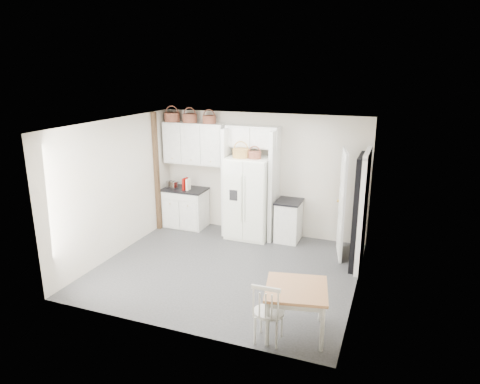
% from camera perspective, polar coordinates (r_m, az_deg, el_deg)
% --- Properties ---
extents(floor, '(4.50, 4.50, 0.00)m').
position_cam_1_polar(floor, '(7.84, -1.78, -10.19)').
color(floor, '#2D2D2D').
rests_on(floor, ground).
extents(ceiling, '(4.50, 4.50, 0.00)m').
position_cam_1_polar(ceiling, '(7.08, -1.96, 9.03)').
color(ceiling, white).
rests_on(ceiling, wall_back).
extents(wall_back, '(4.50, 0.00, 4.50)m').
position_cam_1_polar(wall_back, '(9.17, 2.94, 2.39)').
color(wall_back, beige).
rests_on(wall_back, floor).
extents(wall_left, '(0.00, 4.00, 4.00)m').
position_cam_1_polar(wall_left, '(8.45, -16.11, 0.57)').
color(wall_left, beige).
rests_on(wall_left, floor).
extents(wall_right, '(0.00, 4.00, 4.00)m').
position_cam_1_polar(wall_right, '(6.85, 15.81, -3.00)').
color(wall_right, beige).
rests_on(wall_right, floor).
extents(refrigerator, '(0.89, 0.72, 1.73)m').
position_cam_1_polar(refrigerator, '(8.98, 1.24, -0.76)').
color(refrigerator, white).
rests_on(refrigerator, floor).
extents(base_cab_left, '(0.92, 0.58, 0.85)m').
position_cam_1_polar(base_cab_left, '(9.79, -7.25, -2.15)').
color(base_cab_left, silver).
rests_on(base_cab_left, floor).
extents(base_cab_right, '(0.47, 0.57, 0.83)m').
position_cam_1_polar(base_cab_right, '(8.96, 6.48, -3.92)').
color(base_cab_right, silver).
rests_on(base_cab_right, floor).
extents(dining_table, '(0.96, 0.96, 0.68)m').
position_cam_1_polar(dining_table, '(6.03, 7.42, -15.35)').
color(dining_table, '#A7653D').
rests_on(dining_table, floor).
extents(windsor_chair, '(0.42, 0.38, 0.84)m').
position_cam_1_polar(windsor_chair, '(5.80, 3.87, -15.69)').
color(windsor_chair, silver).
rests_on(windsor_chair, floor).
extents(counter_left, '(0.96, 0.62, 0.04)m').
position_cam_1_polar(counter_left, '(9.66, -7.34, 0.36)').
color(counter_left, black).
rests_on(counter_left, base_cab_left).
extents(counter_right, '(0.51, 0.60, 0.04)m').
position_cam_1_polar(counter_right, '(8.83, 6.56, -1.28)').
color(counter_right, black).
rests_on(counter_right, base_cab_right).
extents(toaster, '(0.28, 0.20, 0.17)m').
position_cam_1_polar(toaster, '(9.66, -9.02, 0.94)').
color(toaster, silver).
rests_on(toaster, counter_left).
extents(cookbook_red, '(0.07, 0.18, 0.27)m').
position_cam_1_polar(cookbook_red, '(9.52, -7.30, 1.09)').
color(cookbook_red, maroon).
rests_on(cookbook_red, counter_left).
extents(cookbook_cream, '(0.04, 0.17, 0.25)m').
position_cam_1_polar(cookbook_cream, '(9.49, -6.92, 1.01)').
color(cookbook_cream, '#F7EECD').
rests_on(cookbook_cream, counter_left).
extents(basket_upper_a, '(0.34, 0.34, 0.20)m').
position_cam_1_polar(basket_upper_a, '(9.62, -9.04, 9.82)').
color(basket_upper_a, '#57251E').
rests_on(basket_upper_a, upper_cabinet).
extents(basket_upper_b, '(0.32, 0.32, 0.19)m').
position_cam_1_polar(basket_upper_b, '(9.42, -6.71, 9.74)').
color(basket_upper_b, '#57251E').
rests_on(basket_upper_b, upper_cabinet).
extents(basket_upper_c, '(0.29, 0.29, 0.17)m').
position_cam_1_polar(basket_upper_c, '(9.22, -4.13, 9.62)').
color(basket_upper_c, '#57251E').
rests_on(basket_upper_c, upper_cabinet).
extents(basket_fridge_a, '(0.34, 0.34, 0.18)m').
position_cam_1_polar(basket_fridge_a, '(8.71, 0.12, 5.20)').
color(basket_fridge_a, olive).
rests_on(basket_fridge_a, refrigerator).
extents(basket_fridge_b, '(0.26, 0.26, 0.14)m').
position_cam_1_polar(basket_fridge_b, '(8.61, 1.97, 4.93)').
color(basket_fridge_b, '#57251E').
rests_on(basket_fridge_b, refrigerator).
extents(upper_cabinet, '(1.40, 0.34, 0.90)m').
position_cam_1_polar(upper_cabinet, '(9.45, -6.07, 6.46)').
color(upper_cabinet, silver).
rests_on(upper_cabinet, wall_back).
extents(bridge_cabinet, '(1.12, 0.34, 0.45)m').
position_cam_1_polar(bridge_cabinet, '(8.89, 1.75, 7.40)').
color(bridge_cabinet, silver).
rests_on(bridge_cabinet, wall_back).
extents(fridge_panel_left, '(0.08, 0.60, 2.30)m').
position_cam_1_polar(fridge_panel_left, '(9.15, -1.59, 1.41)').
color(fridge_panel_left, silver).
rests_on(fridge_panel_left, floor).
extents(fridge_panel_right, '(0.08, 0.60, 2.30)m').
position_cam_1_polar(fridge_panel_right, '(8.82, 4.55, 0.81)').
color(fridge_panel_right, silver).
rests_on(fridge_panel_right, floor).
extents(trim_post, '(0.09, 0.09, 2.60)m').
position_cam_1_polar(trim_post, '(9.50, -11.05, 2.60)').
color(trim_post, black).
rests_on(trim_post, floor).
extents(doorway_void, '(0.18, 0.85, 2.05)m').
position_cam_1_polar(doorway_void, '(7.89, 15.71, -2.57)').
color(doorway_void, black).
rests_on(doorway_void, floor).
extents(door_slab, '(0.21, 0.79, 2.05)m').
position_cam_1_polar(door_slab, '(8.24, 13.46, -1.61)').
color(door_slab, white).
rests_on(door_slab, floor).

